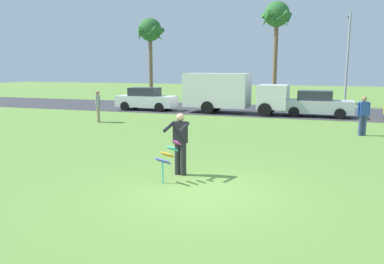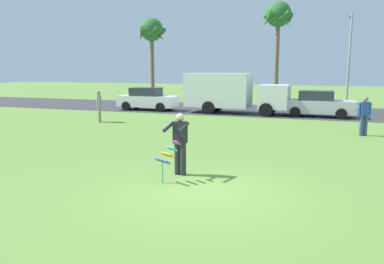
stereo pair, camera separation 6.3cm
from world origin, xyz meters
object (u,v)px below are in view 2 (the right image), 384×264
parked_car_white (148,99)px  streetlight_pole (349,54)px  person_walker_far (99,105)px  person_kite_flyer (180,141)px  parked_car_silver (318,104)px  palm_tree_right_near (278,19)px  palm_tree_left_near (152,33)px  parked_truck_white_box (230,92)px  kite_held (167,156)px  person_walker_near (364,115)px

parked_car_white → streetlight_pole: (13.50, 7.13, 3.22)m
person_walker_far → parked_car_white: bearing=91.1°
person_kite_flyer → streetlight_pole: bearing=76.0°
parked_car_silver → palm_tree_right_near: size_ratio=0.50×
parked_car_white → palm_tree_left_near: palm_tree_left_near is taller
person_kite_flyer → parked_car_white: person_kite_flyer is taller
parked_car_white → palm_tree_left_near: bearing=112.6°
parked_car_white → parked_truck_white_box: 6.04m
person_walker_far → parked_car_silver: bearing=29.2°
kite_held → parked_truck_white_box: parked_truck_white_box is taller
palm_tree_right_near → parked_car_white: bearing=-132.0°
kite_held → palm_tree_right_near: 24.98m
person_walker_near → kite_held: bearing=-121.2°
parked_car_white → person_walker_far: person_walker_far is taller
streetlight_pole → person_walker_near: (-0.01, -13.37, -3.06)m
parked_truck_white_box → person_walker_far: 8.67m
kite_held → streetlight_pole: size_ratio=0.15×
streetlight_pole → person_walker_near: bearing=-90.0°
person_walker_near → person_walker_far: bearing=-179.5°
person_kite_flyer → parked_car_silver: size_ratio=0.41×
parked_truck_white_box → person_walker_far: parked_truck_white_box is taller
person_kite_flyer → streetlight_pole: size_ratio=0.25×
parked_truck_white_box → streetlight_pole: bearing=43.6°
parked_car_silver → streetlight_pole: streetlight_pole is taller
palm_tree_left_near → streetlight_pole: size_ratio=1.07×
kite_held → parked_car_silver: bearing=77.1°
palm_tree_right_near → streetlight_pole: bearing=-16.5°
person_kite_flyer → palm_tree_left_near: size_ratio=0.23×
parked_car_white → parked_car_silver: bearing=0.0°
parked_truck_white_box → palm_tree_right_near: palm_tree_right_near is taller
palm_tree_right_near → person_walker_near: (5.58, -15.03, -6.10)m
palm_tree_left_near → person_walker_far: (3.57, -14.62, -5.24)m
parked_car_silver → palm_tree_left_near: (-14.95, 8.27, 5.40)m
parked_car_white → streetlight_pole: streetlight_pole is taller
palm_tree_left_near → palm_tree_right_near: palm_tree_right_near is taller
person_kite_flyer → parked_car_silver: bearing=76.8°
kite_held → person_walker_far: (-7.85, 9.02, 0.23)m
streetlight_pole → person_walker_far: size_ratio=4.05×
streetlight_pole → person_kite_flyer: bearing=-104.0°
palm_tree_right_near → person_kite_flyer: bearing=-89.7°
palm_tree_left_near → palm_tree_right_near: bearing=2.6°
person_walker_near → palm_tree_right_near: bearing=110.4°
person_kite_flyer → parked_car_silver: 15.06m
kite_held → person_walker_far: person_walker_far is taller
person_walker_near → person_walker_far: same height
kite_held → palm_tree_left_near: 26.82m
person_walker_near → parked_car_silver: bearing=107.7°
parked_truck_white_box → person_walker_near: (7.49, -6.24, -0.48)m
streetlight_pole → person_walker_far: streetlight_pole is taller
parked_truck_white_box → palm_tree_left_near: size_ratio=0.90×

